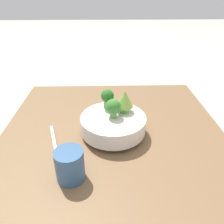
{
  "coord_description": "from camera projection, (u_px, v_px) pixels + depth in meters",
  "views": [
    {
      "loc": [
        0.6,
        -0.02,
        0.49
      ],
      "look_at": [
        0.0,
        -0.0,
        0.13
      ],
      "focal_mm": 35.0,
      "sensor_mm": 36.0,
      "label": 1
    }
  ],
  "objects": [
    {
      "name": "cup",
      "position": [
        70.0,
        165.0,
        0.55
      ],
      "size": [
        0.07,
        0.07,
        0.09
      ],
      "color": "#33567F",
      "rests_on": "table"
    },
    {
      "name": "bowl",
      "position": [
        112.0,
        125.0,
        0.72
      ],
      "size": [
        0.22,
        0.22,
        0.07
      ],
      "color": "silver",
      "rests_on": "table"
    },
    {
      "name": "ground_plane",
      "position": [
        113.0,
        144.0,
        0.77
      ],
      "size": [
        6.0,
        6.0,
        0.0
      ],
      "primitive_type": "plane",
      "color": "#ADA89E"
    },
    {
      "name": "table",
      "position": [
        113.0,
        139.0,
        0.76
      ],
      "size": [
        0.8,
        0.76,
        0.04
      ],
      "color": "brown",
      "rests_on": "ground_plane"
    },
    {
      "name": "broccoli_floret_center",
      "position": [
        112.0,
        108.0,
        0.69
      ],
      "size": [
        0.05,
        0.05,
        0.06
      ],
      "color": "#6BA34C",
      "rests_on": "bowl"
    },
    {
      "name": "fork",
      "position": [
        54.0,
        143.0,
        0.69
      ],
      "size": [
        0.19,
        0.07,
        0.01
      ],
      "color": "silver",
      "rests_on": "table"
    },
    {
      "name": "romanesco_piece_far",
      "position": [
        125.0,
        99.0,
        0.71
      ],
      "size": [
        0.06,
        0.06,
        0.08
      ],
      "color": "#6BA34C",
      "rests_on": "bowl"
    },
    {
      "name": "broccoli_floret_left",
      "position": [
        108.0,
        97.0,
        0.74
      ],
      "size": [
        0.04,
        0.04,
        0.07
      ],
      "color": "#609347",
      "rests_on": "bowl"
    }
  ]
}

